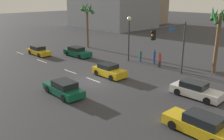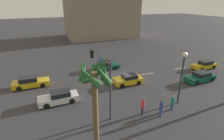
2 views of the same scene
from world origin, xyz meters
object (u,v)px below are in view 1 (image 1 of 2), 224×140
(car_0, at_px, (196,90))
(streetlamp, at_px, (129,30))
(car_2, at_px, (77,52))
(pedestrian_1, at_px, (154,56))
(palm_tree_1, at_px, (220,23))
(pedestrian_0, at_px, (141,55))
(car_1, at_px, (39,51))
(car_4, at_px, (109,71))
(traffic_signal, at_px, (174,41))
(pedestrian_2, at_px, (160,60))
(car_3, at_px, (64,88))
(palm_tree_0, at_px, (87,13))
(car_5, at_px, (200,125))

(car_0, distance_m, streetlamp, 14.12)
(car_2, distance_m, pedestrian_1, 11.52)
(car_2, height_order, palm_tree_1, palm_tree_1)
(pedestrian_0, bearing_deg, car_2, -153.14)
(car_1, bearing_deg, car_4, 2.05)
(traffic_signal, distance_m, pedestrian_2, 5.31)
(car_2, height_order, pedestrian_2, pedestrian_2)
(car_0, xyz_separation_m, palm_tree_1, (-1.97, 8.27, 5.18))
(car_1, bearing_deg, palm_tree_1, 24.38)
(car_1, height_order, pedestrian_1, pedestrian_1)
(car_3, relative_size, traffic_signal, 0.74)
(car_3, relative_size, pedestrian_1, 2.43)
(car_1, height_order, car_2, car_2)
(car_1, distance_m, car_3, 17.04)
(pedestrian_2, bearing_deg, car_3, -93.96)
(pedestrian_0, distance_m, pedestrian_1, 1.97)
(car_2, height_order, streetlamp, streetlamp)
(pedestrian_2, distance_m, palm_tree_0, 16.75)
(car_3, xyz_separation_m, palm_tree_0, (-15.03, 15.07, 5.21))
(car_4, xyz_separation_m, pedestrian_0, (-1.54, 7.44, 0.22))
(car_5, bearing_deg, streetlamp, 145.69)
(car_4, distance_m, pedestrian_2, 7.27)
(car_3, bearing_deg, car_5, 12.20)
(car_5, relative_size, pedestrian_2, 2.54)
(car_4, bearing_deg, car_1, -177.95)
(car_3, relative_size, streetlamp, 0.76)
(car_0, bearing_deg, car_5, -60.63)
(car_1, distance_m, car_4, 14.95)
(car_1, relative_size, palm_tree_1, 0.58)
(car_2, distance_m, traffic_signal, 15.79)
(streetlamp, bearing_deg, car_2, -153.53)
(car_1, relative_size, traffic_signal, 0.71)
(car_0, relative_size, streetlamp, 0.74)
(car_4, distance_m, pedestrian_1, 8.00)
(car_0, relative_size, palm_tree_1, 0.58)
(car_4, distance_m, car_5, 13.38)
(traffic_signal, relative_size, streetlamp, 1.03)
(palm_tree_1, bearing_deg, traffic_signal, -113.97)
(car_1, height_order, pedestrian_2, pedestrian_2)
(traffic_signal, height_order, pedestrian_2, traffic_signal)
(pedestrian_0, relative_size, palm_tree_0, 0.22)
(car_4, xyz_separation_m, palm_tree_1, (7.64, 9.70, 5.17))
(pedestrian_2, distance_m, palm_tree_1, 7.97)
(pedestrian_0, xyz_separation_m, palm_tree_0, (-12.54, 0.97, 4.96))
(car_0, height_order, palm_tree_1, palm_tree_1)
(traffic_signal, height_order, palm_tree_1, palm_tree_1)
(car_2, xyz_separation_m, pedestrian_0, (8.54, 4.33, 0.23))
(pedestrian_1, relative_size, pedestrian_2, 1.01)
(car_5, xyz_separation_m, pedestrian_1, (-12.38, 12.10, 0.33))
(traffic_signal, bearing_deg, car_0, -34.02)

